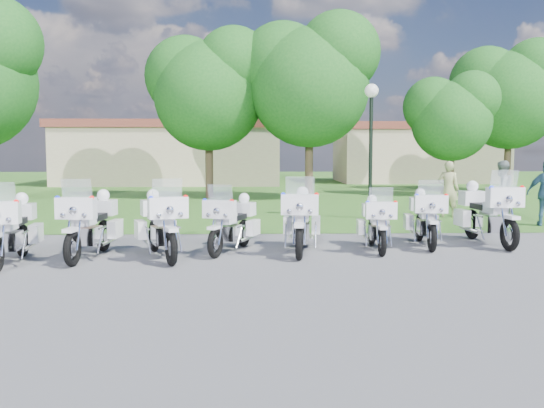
{
  "coord_description": "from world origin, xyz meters",
  "views": [
    {
      "loc": [
        -0.61,
        -12.74,
        2.17
      ],
      "look_at": [
        -0.18,
        1.2,
        0.95
      ],
      "focal_mm": 40.0,
      "sensor_mm": 36.0,
      "label": 1
    }
  ],
  "objects_px": {
    "motorcycle_5": "(301,220)",
    "motorcycle_6": "(376,223)",
    "motorcycle_1": "(12,229)",
    "lamp_post": "(371,118)",
    "motorcycle_4": "(233,223)",
    "motorcycle_7": "(425,217)",
    "bystander_b": "(501,190)",
    "bystander_a": "(448,189)",
    "motorcycle_8": "(487,213)",
    "motorcycle_2": "(91,224)",
    "motorcycle_3": "(160,224)"
  },
  "relations": [
    {
      "from": "motorcycle_4",
      "to": "bystander_b",
      "type": "xyz_separation_m",
      "value": [
        8.35,
        5.94,
        0.31
      ]
    },
    {
      "from": "motorcycle_7",
      "to": "motorcycle_8",
      "type": "xyz_separation_m",
      "value": [
        1.52,
        0.19,
        0.09
      ]
    },
    {
      "from": "motorcycle_4",
      "to": "motorcycle_7",
      "type": "xyz_separation_m",
      "value": [
        4.4,
        0.7,
        0.03
      ]
    },
    {
      "from": "lamp_post",
      "to": "motorcycle_8",
      "type": "bearing_deg",
      "value": -71.89
    },
    {
      "from": "motorcycle_1",
      "to": "motorcycle_5",
      "type": "distance_m",
      "value": 5.82
    },
    {
      "from": "motorcycle_3",
      "to": "motorcycle_6",
      "type": "bearing_deg",
      "value": 170.42
    },
    {
      "from": "motorcycle_1",
      "to": "motorcycle_2",
      "type": "xyz_separation_m",
      "value": [
        1.36,
        0.63,
        0.01
      ]
    },
    {
      "from": "motorcycle_5",
      "to": "motorcycle_7",
      "type": "xyz_separation_m",
      "value": [
        2.92,
        0.81,
        -0.05
      ]
    },
    {
      "from": "bystander_b",
      "to": "bystander_a",
      "type": "bearing_deg",
      "value": -45.73
    },
    {
      "from": "motorcycle_4",
      "to": "motorcycle_5",
      "type": "xyz_separation_m",
      "value": [
        1.48,
        -0.11,
        0.07
      ]
    },
    {
      "from": "motorcycle_1",
      "to": "bystander_b",
      "type": "height_order",
      "value": "bystander_b"
    },
    {
      "from": "motorcycle_7",
      "to": "bystander_a",
      "type": "height_order",
      "value": "bystander_a"
    },
    {
      "from": "motorcycle_2",
      "to": "motorcycle_4",
      "type": "xyz_separation_m",
      "value": [
        2.86,
        0.65,
        -0.06
      ]
    },
    {
      "from": "motorcycle_1",
      "to": "motorcycle_3",
      "type": "height_order",
      "value": "motorcycle_3"
    },
    {
      "from": "motorcycle_6",
      "to": "lamp_post",
      "type": "bearing_deg",
      "value": -96.72
    },
    {
      "from": "lamp_post",
      "to": "bystander_b",
      "type": "xyz_separation_m",
      "value": [
        4.16,
        -0.24,
        -2.3
      ]
    },
    {
      "from": "motorcycle_3",
      "to": "motorcycle_4",
      "type": "relative_size",
      "value": 1.11
    },
    {
      "from": "motorcycle_6",
      "to": "motorcycle_8",
      "type": "xyz_separation_m",
      "value": [
        2.77,
        0.77,
        0.14
      ]
    },
    {
      "from": "motorcycle_8",
      "to": "lamp_post",
      "type": "relative_size",
      "value": 0.61
    },
    {
      "from": "motorcycle_5",
      "to": "motorcycle_6",
      "type": "bearing_deg",
      "value": -165.45
    },
    {
      "from": "motorcycle_4",
      "to": "motorcycle_8",
      "type": "relative_size",
      "value": 0.81
    },
    {
      "from": "motorcycle_2",
      "to": "lamp_post",
      "type": "xyz_separation_m",
      "value": [
        7.06,
        6.84,
        2.54
      ]
    },
    {
      "from": "motorcycle_5",
      "to": "lamp_post",
      "type": "xyz_separation_m",
      "value": [
        2.71,
        6.29,
        2.53
      ]
    },
    {
      "from": "motorcycle_5",
      "to": "motorcycle_7",
      "type": "bearing_deg",
      "value": -157.86
    },
    {
      "from": "motorcycle_1",
      "to": "motorcycle_7",
      "type": "height_order",
      "value": "motorcycle_1"
    },
    {
      "from": "motorcycle_5",
      "to": "motorcycle_3",
      "type": "bearing_deg",
      "value": 17.91
    },
    {
      "from": "motorcycle_3",
      "to": "lamp_post",
      "type": "relative_size",
      "value": 0.55
    },
    {
      "from": "motorcycle_1",
      "to": "lamp_post",
      "type": "height_order",
      "value": "lamp_post"
    },
    {
      "from": "motorcycle_2",
      "to": "motorcycle_3",
      "type": "relative_size",
      "value": 1.04
    },
    {
      "from": "bystander_b",
      "to": "motorcycle_6",
      "type": "bearing_deg",
      "value": 22.6
    },
    {
      "from": "motorcycle_7",
      "to": "motorcycle_3",
      "type": "bearing_deg",
      "value": 19.84
    },
    {
      "from": "motorcycle_5",
      "to": "lamp_post",
      "type": "bearing_deg",
      "value": -106.7
    },
    {
      "from": "motorcycle_5",
      "to": "motorcycle_7",
      "type": "height_order",
      "value": "motorcycle_5"
    },
    {
      "from": "motorcycle_2",
      "to": "motorcycle_5",
      "type": "height_order",
      "value": "motorcycle_5"
    },
    {
      "from": "motorcycle_1",
      "to": "motorcycle_4",
      "type": "distance_m",
      "value": 4.41
    },
    {
      "from": "motorcycle_3",
      "to": "lamp_post",
      "type": "xyz_separation_m",
      "value": [
        5.65,
        6.88,
        2.54
      ]
    },
    {
      "from": "motorcycle_6",
      "to": "motorcycle_7",
      "type": "height_order",
      "value": "motorcycle_7"
    },
    {
      "from": "motorcycle_7",
      "to": "motorcycle_1",
      "type": "bearing_deg",
      "value": 19.35
    },
    {
      "from": "motorcycle_5",
      "to": "motorcycle_7",
      "type": "distance_m",
      "value": 3.03
    },
    {
      "from": "bystander_a",
      "to": "motorcycle_4",
      "type": "bearing_deg",
      "value": 66.8
    },
    {
      "from": "bystander_a",
      "to": "motorcycle_6",
      "type": "bearing_deg",
      "value": 83.24
    },
    {
      "from": "motorcycle_2",
      "to": "motorcycle_6",
      "type": "relative_size",
      "value": 1.16
    },
    {
      "from": "motorcycle_4",
      "to": "lamp_post",
      "type": "xyz_separation_m",
      "value": [
        4.2,
        6.19,
        2.61
      ]
    },
    {
      "from": "bystander_a",
      "to": "bystander_b",
      "type": "xyz_separation_m",
      "value": [
        1.53,
        -0.56,
        0.01
      ]
    },
    {
      "from": "motorcycle_2",
      "to": "motorcycle_8",
      "type": "height_order",
      "value": "motorcycle_8"
    },
    {
      "from": "motorcycle_3",
      "to": "bystander_b",
      "type": "xyz_separation_m",
      "value": [
        9.8,
        6.64,
        0.24
      ]
    },
    {
      "from": "motorcycle_1",
      "to": "motorcycle_3",
      "type": "xyz_separation_m",
      "value": [
        2.77,
        0.58,
        0.01
      ]
    },
    {
      "from": "motorcycle_8",
      "to": "bystander_b",
      "type": "distance_m",
      "value": 5.6
    },
    {
      "from": "motorcycle_1",
      "to": "motorcycle_6",
      "type": "relative_size",
      "value": 1.14
    },
    {
      "from": "motorcycle_3",
      "to": "motorcycle_8",
      "type": "bearing_deg",
      "value": 172.5
    }
  ]
}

